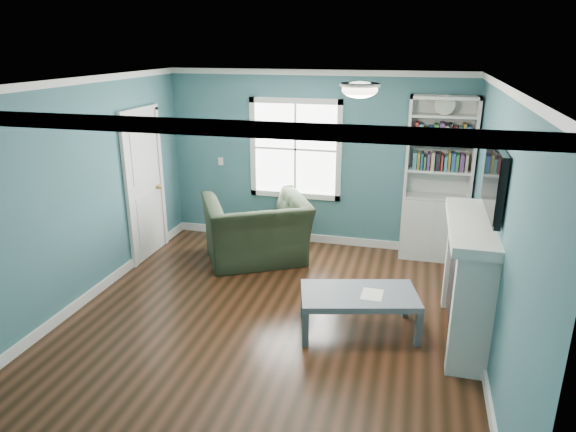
# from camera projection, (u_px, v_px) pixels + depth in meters

# --- Properties ---
(floor) EXTENTS (5.00, 5.00, 0.00)m
(floor) POSITION_uv_depth(u_px,v_px,m) (268.00, 320.00, 5.76)
(floor) COLOR black
(floor) RESTS_ON ground
(room_walls) EXTENTS (5.00, 5.00, 5.00)m
(room_walls) POSITION_uv_depth(u_px,v_px,m) (266.00, 184.00, 5.25)
(room_walls) COLOR #376769
(room_walls) RESTS_ON ground
(trim) EXTENTS (4.50, 5.00, 2.60)m
(trim) POSITION_uv_depth(u_px,v_px,m) (267.00, 216.00, 5.36)
(trim) COLOR white
(trim) RESTS_ON ground
(window) EXTENTS (1.40, 0.06, 1.50)m
(window) POSITION_uv_depth(u_px,v_px,m) (295.00, 149.00, 7.65)
(window) COLOR white
(window) RESTS_ON room_walls
(bookshelf) EXTENTS (0.90, 0.35, 2.31)m
(bookshelf) POSITION_uv_depth(u_px,v_px,m) (436.00, 196.00, 7.16)
(bookshelf) COLOR silver
(bookshelf) RESTS_ON ground
(fireplace) EXTENTS (0.44, 1.58, 1.30)m
(fireplace) POSITION_uv_depth(u_px,v_px,m) (468.00, 282.00, 5.25)
(fireplace) COLOR black
(fireplace) RESTS_ON ground
(tv) EXTENTS (0.06, 1.10, 0.65)m
(tv) POSITION_uv_depth(u_px,v_px,m) (494.00, 180.00, 4.87)
(tv) COLOR black
(tv) RESTS_ON fireplace
(door) EXTENTS (0.12, 0.98, 2.17)m
(door) POSITION_uv_depth(u_px,v_px,m) (145.00, 184.00, 7.23)
(door) COLOR silver
(door) RESTS_ON ground
(ceiling_fixture) EXTENTS (0.38, 0.38, 0.15)m
(ceiling_fixture) POSITION_uv_depth(u_px,v_px,m) (360.00, 89.00, 4.82)
(ceiling_fixture) COLOR white
(ceiling_fixture) RESTS_ON room_walls
(light_switch) EXTENTS (0.08, 0.01, 0.12)m
(light_switch) POSITION_uv_depth(u_px,v_px,m) (221.00, 161.00, 8.01)
(light_switch) COLOR white
(light_switch) RESTS_ON room_walls
(recliner) EXTENTS (1.65, 1.46, 1.21)m
(recliner) POSITION_uv_depth(u_px,v_px,m) (256.00, 220.00, 7.19)
(recliner) COLOR black
(recliner) RESTS_ON ground
(coffee_table) EXTENTS (1.35, 0.95, 0.44)m
(coffee_table) POSITION_uv_depth(u_px,v_px,m) (359.00, 298.00, 5.45)
(coffee_table) COLOR #4E575D
(coffee_table) RESTS_ON ground
(paper_sheet) EXTENTS (0.23, 0.28, 0.00)m
(paper_sheet) POSITION_uv_depth(u_px,v_px,m) (372.00, 294.00, 5.39)
(paper_sheet) COLOR white
(paper_sheet) RESTS_ON coffee_table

